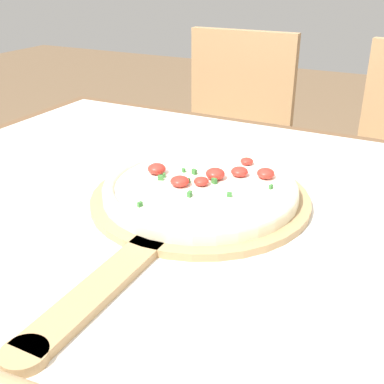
{
  "coord_description": "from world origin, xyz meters",
  "views": [
    {
      "loc": [
        0.34,
        -0.59,
        1.11
      ],
      "look_at": [
        0.03,
        0.02,
        0.78
      ],
      "focal_mm": 45.0,
      "sensor_mm": 36.0,
      "label": 1
    }
  ],
  "objects": [
    {
      "name": "chair_left",
      "position": [
        -0.28,
        0.91,
        0.53
      ],
      "size": [
        0.4,
        0.4,
        0.9
      ],
      "rotation": [
        0.0,
        0.0,
        0.01
      ],
      "color": "tan",
      "rests_on": "ground_plane"
    },
    {
      "name": "dining_table",
      "position": [
        0.0,
        0.0,
        0.64
      ],
      "size": [
        1.2,
        1.05,
        0.75
      ],
      "color": "brown",
      "rests_on": "ground_plane"
    },
    {
      "name": "pizza_peel",
      "position": [
        0.03,
        0.02,
        0.76
      ],
      "size": [
        0.36,
        0.6,
        0.01
      ],
      "color": "tan",
      "rests_on": "towel_cloth"
    },
    {
      "name": "pizza",
      "position": [
        0.03,
        0.05,
        0.78
      ],
      "size": [
        0.32,
        0.32,
        0.04
      ],
      "color": "beige",
      "rests_on": "pizza_peel"
    },
    {
      "name": "towel_cloth",
      "position": [
        0.0,
        0.0,
        0.75
      ],
      "size": [
        1.12,
        0.97,
        0.0
      ],
      "color": "silver",
      "rests_on": "dining_table"
    }
  ]
}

